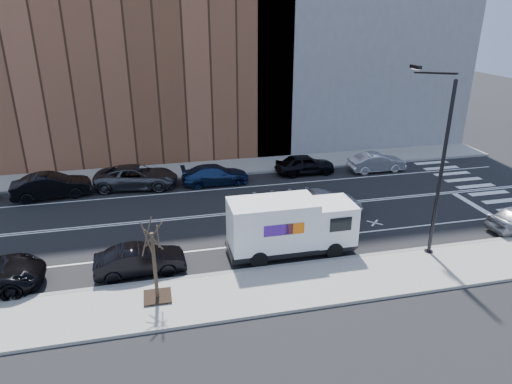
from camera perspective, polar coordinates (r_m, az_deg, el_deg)
name	(u,v)px	position (r m, az deg, el deg)	size (l,w,h in m)	color
ground	(265,210)	(29.24, 1.14, -2.30)	(120.00, 120.00, 0.00)	black
sidewalk_near	(311,284)	(21.81, 6.90, -11.36)	(44.00, 3.60, 0.15)	gray
sidewalk_far	(239,166)	(37.23, -2.17, 3.21)	(44.00, 3.60, 0.15)	gray
curb_near	(299,264)	(23.24, 5.40, -8.99)	(44.00, 0.25, 0.17)	gray
curb_far	(243,174)	(35.55, -1.62, 2.33)	(44.00, 0.25, 0.17)	gray
crosswalk	(482,190)	(36.36, 26.40, 0.28)	(3.00, 14.00, 0.01)	white
road_markings	(265,210)	(29.24, 1.14, -2.29)	(40.00, 8.60, 0.01)	white
bldg_brick	(126,22)	(41.49, -15.96, 19.75)	(26.00, 10.00, 22.00)	brown
streetlight	(437,159)	(24.31, 21.68, 3.83)	(0.44, 4.02, 9.34)	black
street_tree	(155,272)	(20.38, -12.48, -9.78)	(1.20, 1.20, 3.75)	black
fedex_van	(290,225)	(23.67, 4.30, -4.19)	(6.67, 2.40, 3.04)	black
far_parked_b	(52,186)	(33.92, -24.18, 0.71)	(1.78, 5.09, 1.68)	black
far_parked_c	(137,177)	(33.79, -14.70, 1.84)	(2.69, 5.83, 1.62)	#414248
far_parked_d	(215,175)	(33.58, -5.14, 2.19)	(2.00, 4.91, 1.43)	navy
far_parked_e	(305,164)	(35.68, 6.14, 3.46)	(1.85, 4.59, 1.56)	black
far_parked_f	(377,162)	(37.35, 14.85, 3.61)	(1.56, 4.46, 1.47)	#BBBAC0
driving_sedan	(322,204)	(28.43, 8.29, -1.54)	(1.67, 4.79, 1.58)	#A1A0A5
near_parked_rear_a	(140,260)	(22.94, -14.27, -8.28)	(1.50, 4.31, 1.42)	black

